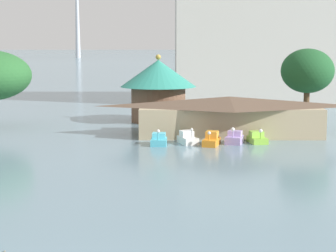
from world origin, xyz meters
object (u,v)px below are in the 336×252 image
(pedal_boat_lavender, at_px, (232,138))
(pedal_boat_lime, at_px, (255,138))
(shoreline_tree_right, at_px, (305,71))
(background_building_block, at_px, (274,41))
(green_roof_pavilion, at_px, (156,86))
(pedal_boat_orange, at_px, (209,140))
(pedal_boat_cyan, at_px, (157,140))
(pedal_boat_white, at_px, (185,138))
(boathouse, at_px, (227,115))

(pedal_boat_lavender, xyz_separation_m, pedal_boat_lime, (2.39, 0.44, -0.07))
(pedal_boat_lime, bearing_deg, shoreline_tree_right, 138.85)
(background_building_block, bearing_deg, green_roof_pavilion, -126.83)
(pedal_boat_orange, relative_size, pedal_boat_lavender, 1.15)
(pedal_boat_orange, distance_m, pedal_boat_lavender, 2.61)
(pedal_boat_cyan, relative_size, pedal_boat_orange, 0.85)
(pedal_boat_white, distance_m, pedal_boat_lime, 7.22)
(pedal_boat_orange, bearing_deg, pedal_boat_cyan, -77.03)
(pedal_boat_lime, xyz_separation_m, green_roof_pavilion, (-10.47, 16.61, 4.24))
(boathouse, bearing_deg, green_roof_pavilion, 125.72)
(pedal_boat_lime, height_order, boathouse, boathouse)
(pedal_boat_orange, distance_m, boathouse, 7.39)
(pedal_boat_white, xyz_separation_m, pedal_boat_orange, (2.39, -0.96, 0.02))
(pedal_boat_lime, bearing_deg, boathouse, -165.39)
(green_roof_pavilion, bearing_deg, pedal_boat_cyan, -88.91)
(pedal_boat_orange, xyz_separation_m, pedal_boat_lavender, (2.43, 0.97, -0.01))
(pedal_boat_lavender, bearing_deg, pedal_boat_orange, -50.94)
(pedal_boat_white, distance_m, shoreline_tree_right, 21.30)
(pedal_boat_cyan, bearing_deg, pedal_boat_lavender, 97.99)
(pedal_boat_lavender, xyz_separation_m, background_building_block, (12.18, 44.12, 10.13))
(pedal_boat_orange, height_order, pedal_boat_lime, pedal_boat_lime)
(pedal_boat_white, bearing_deg, pedal_boat_lavender, 71.12)
(pedal_boat_cyan, xyz_separation_m, boathouse, (7.76, 6.56, 1.77))
(pedal_boat_lime, bearing_deg, pedal_boat_lavender, -88.84)
(pedal_boat_cyan, relative_size, shoreline_tree_right, 0.28)
(green_roof_pavilion, xyz_separation_m, shoreline_tree_right, (18.54, -3.62, 2.06))
(boathouse, bearing_deg, pedal_boat_cyan, -139.82)
(pedal_boat_white, bearing_deg, boathouse, 121.12)
(pedal_boat_lime, bearing_deg, pedal_boat_orange, -82.95)
(pedal_boat_cyan, bearing_deg, pedal_boat_white, 106.76)
(pedal_boat_white, height_order, pedal_boat_lime, pedal_boat_white)
(pedal_boat_lavender, relative_size, green_roof_pavilion, 0.28)
(boathouse, xyz_separation_m, background_building_block, (12.16, 38.33, 8.41))
(green_roof_pavilion, bearing_deg, shoreline_tree_right, -11.03)
(pedal_boat_white, bearing_deg, green_roof_pavilion, 171.77)
(green_roof_pavilion, height_order, shoreline_tree_right, shoreline_tree_right)
(pedal_boat_lavender, bearing_deg, shoreline_tree_right, 159.31)
(boathouse, bearing_deg, pedal_boat_lavender, -90.22)
(pedal_boat_lime, height_order, green_roof_pavilion, green_roof_pavilion)
(pedal_boat_cyan, relative_size, pedal_boat_lavender, 0.98)
(pedal_boat_white, height_order, pedal_boat_orange, pedal_boat_white)
(pedal_boat_cyan, xyz_separation_m, shoreline_tree_right, (18.20, 14.21, 6.29))
(boathouse, distance_m, green_roof_pavilion, 14.10)
(shoreline_tree_right, bearing_deg, pedal_boat_cyan, -142.02)
(pedal_boat_lime, distance_m, shoreline_tree_right, 16.55)
(pedal_boat_lavender, bearing_deg, green_roof_pavilion, -137.45)
(background_building_block, bearing_deg, pedal_boat_white, -111.06)
(shoreline_tree_right, bearing_deg, pedal_boat_lavender, -127.89)
(pedal_boat_lavender, bearing_deg, pedal_boat_white, -72.61)
(pedal_boat_cyan, distance_m, green_roof_pavilion, 18.33)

